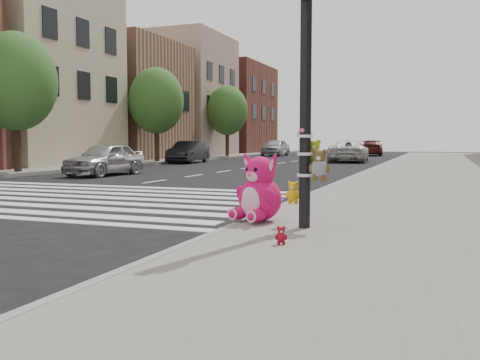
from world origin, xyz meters
The scene contains 20 objects.
ground centered at (0.00, 0.00, 0.00)m, with size 120.00×120.00×0.00m, color black.
sidewalk_near centered at (5.00, 10.00, 0.07)m, with size 7.00×80.00×0.14m, color slate.
sidewalk_far centered at (-13.50, 20.00, 0.07)m, with size 6.00×80.00×0.14m, color slate.
curb_edge centered at (1.55, 10.00, 0.07)m, with size 0.12×80.00×0.15m, color gray.
crosswalk centered at (-4.50, 5.20, 0.01)m, with size 11.00×6.00×0.01m, color silver, non-canonical shape.
bld_far_b centered at (-15.50, 17.00, 5.50)m, with size 6.00×8.00×11.00m, color beige.
bld_far_c centered at (-15.50, 26.00, 4.00)m, with size 6.00×8.00×8.00m, color #966A50.
bld_far_d centered at (-15.50, 35.00, 5.00)m, with size 6.00×8.00×10.00m, color #A08C7B.
bld_far_e centered at (-15.50, 46.00, 4.50)m, with size 6.00×10.00×9.00m, color brown.
signal_pole centered at (2.63, 1.81, 1.79)m, with size 0.69×0.49×4.00m.
tree_far_a centered at (-11.20, 11.00, 3.65)m, with size 3.20×3.20×5.44m.
tree_far_b centered at (-11.20, 22.00, 3.65)m, with size 3.20×3.20×5.44m.
tree_far_c centered at (-11.20, 33.00, 3.65)m, with size 3.20×3.20×5.44m.
pink_bunny centered at (1.79, 2.17, 0.57)m, with size 0.88×0.95×1.06m.
red_teddy centered at (2.63, 0.50, 0.25)m, with size 0.15×0.11×0.22m, color maroon, non-canonical shape.
car_silver_far centered at (-7.85, 12.03, 0.64)m, with size 1.52×3.78×1.29m, color #BDBCC2.
car_dark_far centered at (-9.80, 23.32, 0.66)m, with size 1.39×3.99×1.31m, color black.
car_white_near centered at (-1.02, 28.15, 0.68)m, with size 2.26×4.91×1.37m, color silver.
car_maroon_near centered at (-1.34, 42.57, 0.67)m, with size 1.88×4.63×1.34m, color #511719.
car_silver_deep centered at (-8.95, 38.50, 0.73)m, with size 1.73×4.30×1.47m, color #B7B7BC.
Camera 1 is at (4.40, -5.57, 1.39)m, focal length 40.00 mm.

